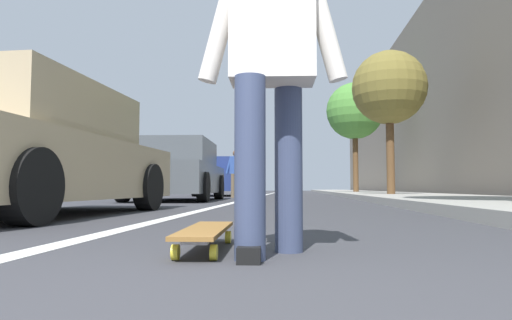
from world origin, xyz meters
TOP-DOWN VIEW (x-y plane):
  - ground_plane at (10.00, 0.00)m, footprint 80.00×80.00m
  - lane_stripe_white at (20.00, 1.06)m, footprint 52.00×0.16m
  - sidewalk_curb at (18.00, -3.48)m, footprint 52.00×3.20m
  - building_facade at (22.00, -6.15)m, footprint 40.00×1.20m
  - skateboard at (1.51, 0.21)m, footprint 0.85×0.24m
  - skater_person at (1.36, -0.14)m, footprint 0.47×0.72m
  - parked_car_near at (4.08, 2.77)m, footprint 4.31×2.12m
  - parked_car_mid at (10.10, 2.72)m, footprint 4.33×2.16m
  - parked_car_far at (16.86, 2.63)m, footprint 4.61×2.13m
  - traffic_light at (20.46, 1.46)m, footprint 0.33×0.28m
  - street_tree_mid at (12.57, -3.08)m, footprint 2.20×2.20m
  - street_tree_far at (20.05, -3.08)m, footprint 2.65×2.65m
  - pedestrian_distant at (13.46, 1.66)m, footprint 0.43×0.67m

SIDE VIEW (x-z plane):
  - ground_plane at x=10.00m, z-range 0.00..0.00m
  - lane_stripe_white at x=20.00m, z-range 0.00..0.01m
  - sidewalk_curb at x=18.00m, z-range 0.00..0.14m
  - skateboard at x=1.51m, z-range 0.04..0.15m
  - parked_car_near at x=4.08m, z-range -0.03..1.46m
  - parked_car_mid at x=10.10m, z-range -0.02..1.47m
  - parked_car_far at x=16.86m, z-range -0.02..1.48m
  - pedestrian_distant at x=13.46m, z-range 0.11..1.66m
  - skater_person at x=1.36m, z-range 0.12..1.76m
  - traffic_light at x=20.46m, z-range 0.81..5.03m
  - street_tree_mid at x=12.57m, z-range 1.08..5.50m
  - street_tree_far at x=20.05m, z-range 1.28..6.53m
  - building_facade at x=22.00m, z-range 0.00..8.00m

